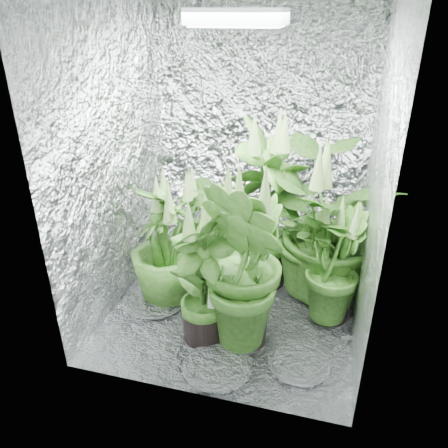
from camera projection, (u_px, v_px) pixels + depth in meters
ground at (234, 306)px, 3.04m from camera, size 1.60×1.60×0.00m
walls at (235, 170)px, 2.60m from camera, size 1.62×1.62×2.00m
grow_lamp at (237, 17)px, 2.24m from camera, size 0.50×0.30×0.22m
plant_a at (204, 226)px, 3.26m from camera, size 0.88×0.88×0.86m
plant_b at (267, 208)px, 3.07m from camera, size 0.81×0.81×1.30m
plant_c at (334, 267)px, 2.78m from camera, size 0.49×0.49×0.85m
plant_d at (164, 246)px, 2.94m from camera, size 0.65×0.65×0.95m
plant_e at (322, 228)px, 2.93m from camera, size 1.14×1.14×1.15m
plant_f at (204, 278)px, 2.57m from camera, size 0.65×0.65×0.97m
plant_g at (246, 265)px, 2.51m from camera, size 0.81×0.81×1.16m
circulation_fan at (330, 257)px, 3.38m from camera, size 0.13×0.28×0.32m
plant_label at (213, 302)px, 2.60m from camera, size 0.06×0.03×0.09m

